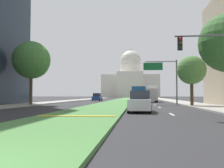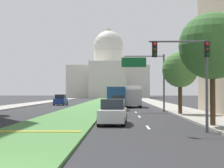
{
  "view_description": "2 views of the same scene",
  "coord_description": "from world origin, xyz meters",
  "views": [
    {
      "loc": [
        3.62,
        -3.52,
        1.41
      ],
      "look_at": [
        -2.3,
        55.03,
        3.98
      ],
      "focal_mm": 40.06,
      "sensor_mm": 36.0,
      "label": 1
    },
    {
      "loc": [
        4.32,
        -8.31,
        2.25
      ],
      "look_at": [
        2.9,
        61.6,
        3.74
      ],
      "focal_mm": 59.18,
      "sensor_mm": 36.0,
      "label": 2
    }
  ],
  "objects": [
    {
      "name": "sedan_lead_stopped",
      "position": [
        3.87,
        17.31,
        0.82
      ],
      "size": [
        2.02,
        4.68,
        1.74
      ],
      "color": "silver",
      "rests_on": "ground_plane"
    },
    {
      "name": "street_tree_left_mid",
      "position": [
        -10.5,
        28.54,
        6.07
      ],
      "size": [
        5.04,
        5.04,
        8.61
      ],
      "color": "#4C3823",
      "rests_on": "ground_plane"
    },
    {
      "name": "grass_median",
      "position": [
        0.0,
        61.56,
        0.07
      ],
      "size": [
        5.19,
        123.12,
        0.14
      ],
      "primitive_type": "cube",
      "color": "#4C8442",
      "rests_on": "ground_plane"
    },
    {
      "name": "city_bus",
      "position": [
        3.86,
        46.8,
        1.77
      ],
      "size": [
        2.62,
        11.0,
        2.95
      ],
      "color": "#1E4C8C",
      "rests_on": "ground_plane"
    },
    {
      "name": "median_curb_nose",
      "position": [
        0.0,
        11.1,
        0.16
      ],
      "size": [
        4.67,
        0.5,
        0.04
      ],
      "primitive_type": "cube",
      "color": "gold",
      "rests_on": "grass_median"
    },
    {
      "name": "street_tree_right_mid",
      "position": [
        10.16,
        27.29,
        4.37
      ],
      "size": [
        3.46,
        3.46,
        6.14
      ],
      "color": "#4C3823",
      "rests_on": "ground_plane"
    },
    {
      "name": "sidewalk_left",
      "position": [
        -11.65,
        54.72,
        0.07
      ],
      "size": [
        4.0,
        123.12,
        0.15
      ],
      "primitive_type": "cube",
      "color": "#9E9991",
      "rests_on": "ground_plane"
    },
    {
      "name": "ground_plane",
      "position": [
        0.0,
        68.4,
        0.0
      ],
      "size": [
        300.95,
        300.95,
        0.0
      ],
      "primitive_type": "plane",
      "color": "#2B2B2D"
    },
    {
      "name": "lane_dashes_right",
      "position": [
        6.12,
        48.73,
        0.0
      ],
      "size": [
        0.16,
        78.31,
        0.01
      ],
      "color": "silver",
      "rests_on": "ground_plane"
    },
    {
      "name": "capitol_building",
      "position": [
        0.0,
        135.98,
        9.02
      ],
      "size": [
        30.9,
        23.81,
        27.26
      ],
      "color": "silver",
      "rests_on": "ground_plane"
    },
    {
      "name": "sedan_distant",
      "position": [
        -5.73,
        54.35,
        0.84
      ],
      "size": [
        1.87,
        4.55,
        1.81
      ],
      "color": "navy",
      "rests_on": "ground_plane"
    },
    {
      "name": "box_truck_delivery",
      "position": [
        6.26,
        46.09,
        1.68
      ],
      "size": [
        2.4,
        6.4,
        3.2
      ],
      "color": "#BCBCC1",
      "rests_on": "ground_plane"
    },
    {
      "name": "overhead_guide_sign",
      "position": [
        7.63,
        33.44,
        4.61
      ],
      "size": [
        4.91,
        0.2,
        6.5
      ],
      "color": "#515456",
      "rests_on": "ground_plane"
    },
    {
      "name": "traffic_light_near_right",
      "position": [
        8.31,
        12.16,
        3.8
      ],
      "size": [
        3.34,
        0.35,
        5.2
      ],
      "color": "#515456",
      "rests_on": "ground_plane"
    },
    {
      "name": "sidewalk_right",
      "position": [
        11.65,
        54.72,
        0.07
      ],
      "size": [
        4.0,
        123.12,
        0.15
      ],
      "primitive_type": "cube",
      "color": "#9E9991",
      "rests_on": "ground_plane"
    },
    {
      "name": "sedan_midblock",
      "position": [
        4.12,
        36.47,
        0.85
      ],
      "size": [
        1.91,
        4.24,
        1.85
      ],
      "color": "#4C5156",
      "rests_on": "ground_plane"
    }
  ]
}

